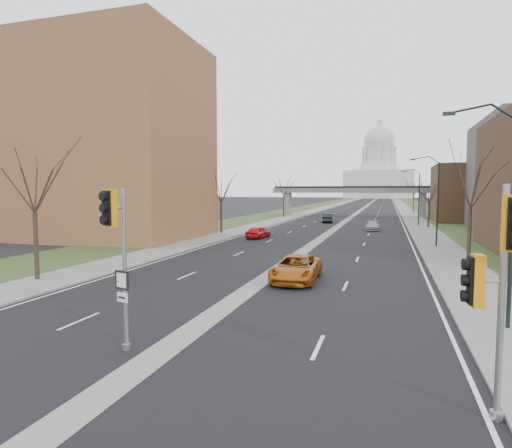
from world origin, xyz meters
The scene contains 26 objects.
ground centered at (0.00, 0.00, 0.00)m, with size 700.00×700.00×0.00m, color black.
road_surface centered at (0.00, 150.00, 0.01)m, with size 20.00×600.00×0.01m, color black.
median_strip centered at (0.00, 150.00, 0.00)m, with size 1.20×600.00×0.02m, color gray.
sidewalk_right centered at (12.00, 150.00, 0.06)m, with size 4.00×600.00×0.12m, color gray.
sidewalk_left centered at (-12.00, 150.00, 0.06)m, with size 4.00×600.00×0.12m, color gray.
grass_verge_right centered at (18.00, 150.00, 0.05)m, with size 8.00×600.00×0.10m, color #28401D.
grass_verge_left centered at (-18.00, 150.00, 0.05)m, with size 8.00×600.00×0.10m, color #28401D.
apartment_building centered at (-26.00, 30.00, 11.00)m, with size 25.00×16.00×22.00m, color #8E6039.
commercial_block_far centered at (22.00, 70.00, 5.00)m, with size 14.00×14.00×10.00m, color #443120.
pedestrian_bridge centered at (0.00, 80.00, 4.84)m, with size 34.00×3.00×6.45m.
capitol centered at (0.00, 320.00, 18.60)m, with size 48.00×42.00×55.75m.
streetlight_near centered at (10.99, 6.00, 6.95)m, with size 2.61×0.20×8.70m.
streetlight_mid centered at (10.99, 32.00, 6.95)m, with size 2.61×0.20×8.70m.
streetlight_far centered at (10.99, 58.00, 6.95)m, with size 2.61×0.20×8.70m.
tree_left_a centered at (-13.00, 8.00, 6.64)m, with size 7.20×7.20×9.40m.
tree_left_b centered at (-13.00, 38.00, 6.23)m, with size 6.75×6.75×8.81m.
tree_left_c centered at (-13.00, 72.00, 7.04)m, with size 7.65×7.65×9.99m.
tree_right_a centered at (13.00, 22.00, 6.64)m, with size 7.20×7.20×9.40m.
tree_right_b centered at (13.00, 55.00, 5.82)m, with size 6.30×6.30×8.22m.
tree_right_c centered at (13.00, 95.00, 7.04)m, with size 7.65×7.65×9.99m.
signal_pole_median centered at (-1.34, -0.46, 3.86)m, with size 0.72×0.93×5.54m.
signal_pole_right centered at (9.61, -1.69, 3.68)m, with size 1.07×0.97×5.62m.
car_left_near centered at (-6.96, 34.27, 0.72)m, with size 1.69×4.20×1.43m, color red.
car_left_far centered at (-2.64, 60.95, 0.79)m, with size 1.67×4.80×1.58m, color black.
car_right_near centered at (2.00, 12.66, 0.77)m, with size 2.56×5.55×1.54m, color #A85311.
car_right_mid centered at (5.25, 48.20, 0.63)m, with size 1.76×4.32×1.26m, color #97989E.
Camera 1 is at (7.21, -12.51, 5.46)m, focal length 30.00 mm.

